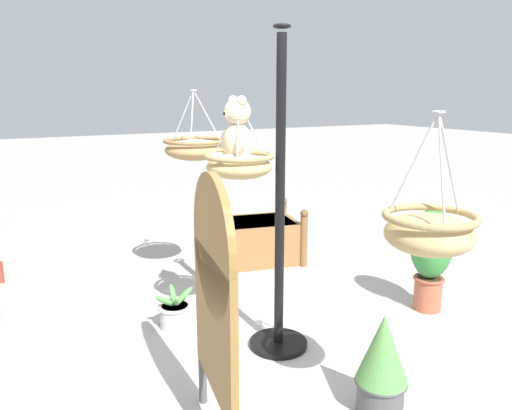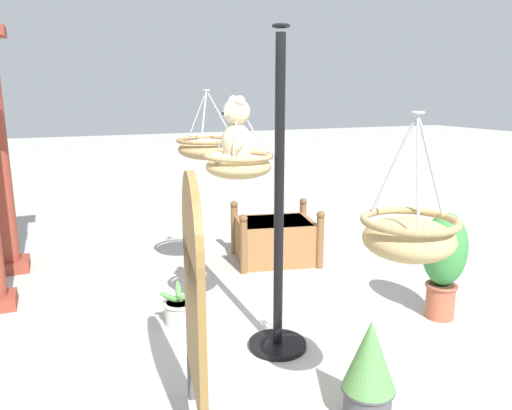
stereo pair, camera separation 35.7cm
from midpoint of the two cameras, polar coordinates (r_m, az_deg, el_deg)
The scene contains 11 objects.
ground_plane at distance 3.99m, azimuth -1.47°, elevation -15.42°, with size 40.00×40.00×0.00m, color #ADAAA3.
display_pole_central at distance 3.61m, azimuth -0.10°, elevation -6.15°, with size 0.44×0.44×2.34m.
hanging_basket_with_teddy at distance 3.47m, azimuth -4.94°, elevation 4.70°, with size 0.49×0.49×0.53m.
teddy_bear at distance 3.44m, azimuth -5.36°, elevation 8.06°, with size 0.33×0.29×0.48m.
hanging_basket_left_high at distance 2.49m, azimuth 15.72°, elevation -2.99°, with size 0.46×0.46×0.70m.
hanging_basket_right_low at distance 4.65m, azimuth -9.33°, elevation 6.54°, with size 0.58×0.58×0.65m.
wooden_planter_box at distance 5.63m, azimuth -1.55°, elevation -3.95°, with size 0.92×1.06×0.65m.
potted_plant_fern_front at distance 3.10m, azimuth 11.15°, elevation -17.82°, with size 0.31×0.31×0.64m.
potted_plant_flowering_red at distance 4.50m, azimuth 17.62°, elevation -5.40°, with size 0.37×0.37×0.93m.
potted_plant_tall_leafy at distance 4.20m, azimuth -11.89°, elevation -12.18°, with size 0.38×0.37×0.33m.
display_sign_board at distance 2.62m, azimuth -8.89°, elevation -9.87°, with size 0.76×0.17×1.51m.
Camera 1 is at (-3.05, 1.75, 1.90)m, focal length 34.32 mm.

